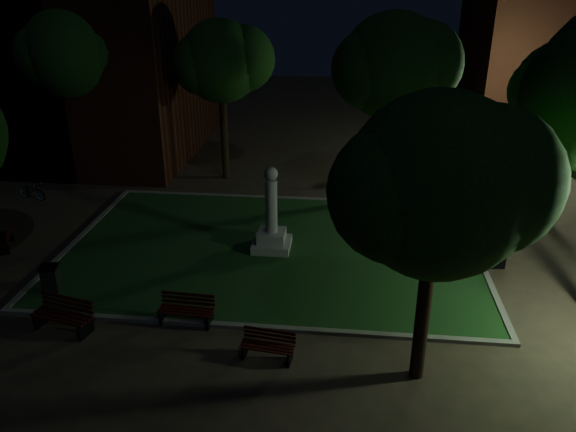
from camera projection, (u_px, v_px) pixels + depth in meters
name	position (u px, v px, depth m)	size (l,w,h in m)	color
ground	(264.00, 276.00, 19.32)	(80.00, 80.00, 0.00)	#48392B
lawn	(272.00, 249.00, 21.12)	(15.00, 10.00, 0.08)	#1F481D
lawn_kerb	(272.00, 248.00, 21.12)	(15.40, 10.40, 0.12)	slate
monument	(272.00, 227.00, 20.76)	(1.40, 1.40, 3.20)	#9D9991
building_main	(11.00, 16.00, 30.49)	(20.00, 12.00, 15.00)	#421A0F
tree_north_wl	(223.00, 62.00, 26.20)	(4.78, 3.90, 7.73)	black
tree_north_er	(396.00, 66.00, 23.34)	(5.50, 4.49, 8.26)	black
tree_ne	(564.00, 88.00, 22.05)	(4.51, 3.68, 7.27)	black
tree_se	(442.00, 186.00, 12.46)	(5.26, 4.29, 7.41)	black
tree_nw	(80.00, 50.00, 26.53)	(6.16, 5.03, 8.73)	black
lamppost_nw	(98.00, 116.00, 28.64)	(1.18, 0.28, 3.98)	black
lamppost_ne	(516.00, 117.00, 26.97)	(1.18, 0.28, 4.61)	black
bench_near_left	(187.00, 310.00, 16.61)	(1.67, 0.66, 0.90)	black
bench_near_right	(268.00, 346.00, 15.10)	(1.51, 0.70, 0.80)	black
bench_west_near	(64.00, 315.00, 16.28)	(1.90, 1.03, 0.99)	black
bench_left_side	(5.00, 240.00, 21.14)	(0.99, 1.45, 0.75)	black
bench_right_side	(490.00, 250.00, 20.26)	(0.74, 1.63, 0.86)	black
bench_far_side	(353.00, 177.00, 27.32)	(1.80, 0.87, 0.95)	black
trash_bin	(51.00, 279.00, 18.19)	(0.66, 0.66, 0.94)	black
bicycle	(32.00, 191.00, 25.70)	(0.53, 1.51, 0.79)	black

